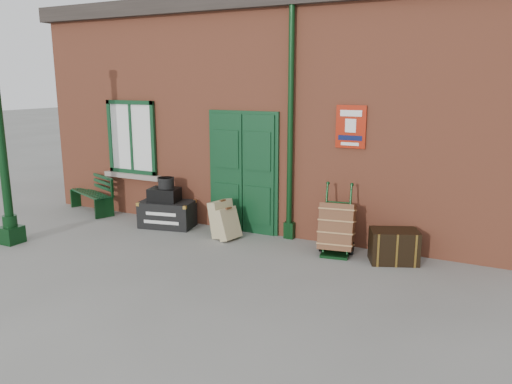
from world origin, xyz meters
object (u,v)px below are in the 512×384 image
Objects in this scene: bench at (94,192)px; porter_trolley at (337,228)px; houdini_trunk at (167,214)px; dark_trunk at (394,246)px.

porter_trolley is at bearing 19.35° from bench.
houdini_trunk is 3.42m from porter_trolley.
bench is 6.50m from dark_trunk.
porter_trolley is (3.42, -0.01, 0.19)m from houdini_trunk.
porter_trolley is at bearing 158.36° from dark_trunk.
houdini_trunk is 1.41× the size of dark_trunk.
porter_trolley is at bearing -12.28° from houdini_trunk.
bench is 1.95× the size of dark_trunk.
porter_trolley is (5.57, -0.27, 0.02)m from bench.
houdini_trunk is at bearing 170.09° from porter_trolley.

